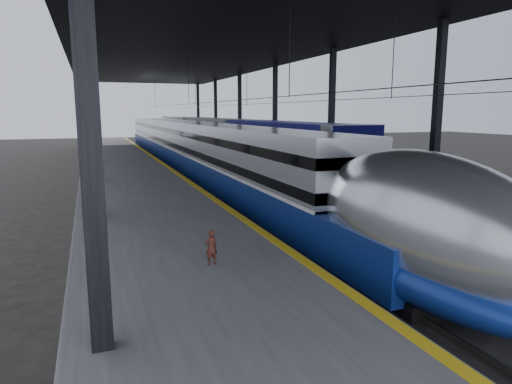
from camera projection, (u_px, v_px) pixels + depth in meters
name	position (u px, v px, depth m)	size (l,w,h in m)	color
ground	(294.00, 268.00, 14.34)	(160.00, 160.00, 0.00)	black
platform	(127.00, 176.00, 31.59)	(6.00, 80.00, 1.00)	#4C4C4F
yellow_strip	(168.00, 167.00, 32.44)	(0.30, 80.00, 0.01)	gold
rails	(237.00, 176.00, 34.35)	(6.52, 80.00, 0.16)	slate
canopy	(201.00, 50.00, 31.91)	(18.00, 75.00, 9.47)	black
tgv_train	(192.00, 149.00, 37.22)	(2.84, 65.20, 4.06)	silver
second_train	(217.00, 138.00, 48.55)	(3.06, 56.05, 4.22)	#16158E
child	(211.00, 248.00, 11.60)	(0.33, 0.22, 0.90)	#441E16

